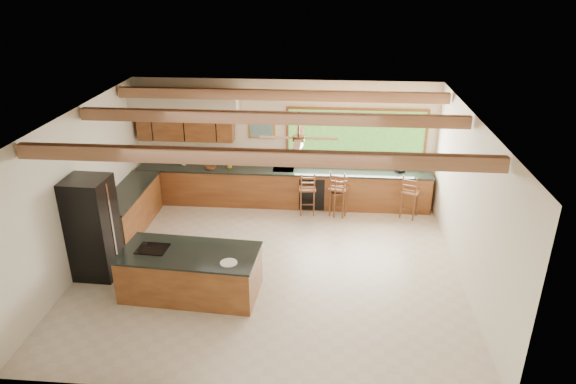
{
  "coord_description": "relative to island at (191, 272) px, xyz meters",
  "views": [
    {
      "loc": [
        1.05,
        -8.5,
        5.38
      ],
      "look_at": [
        0.28,
        0.8,
        1.26
      ],
      "focal_mm": 32.0,
      "sensor_mm": 36.0,
      "label": 1
    }
  ],
  "objects": [
    {
      "name": "bar_stool_d",
      "position": [
        4.27,
        3.34,
        0.21
      ],
      "size": [
        0.5,
        0.51,
        1.07
      ],
      "rotation": [
        0.0,
        0.0,
        -0.4
      ],
      "color": "brown",
      "rests_on": "ground"
    },
    {
      "name": "counter_run",
      "position": [
        0.48,
        3.47,
        0.04
      ],
      "size": [
        7.12,
        3.1,
        1.26
      ],
      "color": "brown",
      "rests_on": "ground"
    },
    {
      "name": "refrigerator",
      "position": [
        -1.92,
        0.48,
        0.55
      ],
      "size": [
        0.79,
        0.77,
        1.95
      ],
      "rotation": [
        0.0,
        0.0,
        -0.04
      ],
      "color": "black",
      "rests_on": "ground"
    },
    {
      "name": "bar_stool_b",
      "position": [
        1.9,
        3.34,
        0.21
      ],
      "size": [
        0.42,
        0.42,
        1.07
      ],
      "rotation": [
        0.0,
        0.0,
        0.09
      ],
      "color": "brown",
      "rests_on": "ground"
    },
    {
      "name": "bar_stool_a",
      "position": [
        2.62,
        3.35,
        0.16
      ],
      "size": [
        0.46,
        0.46,
        0.98
      ],
      "rotation": [
        0.0,
        0.0,
        0.37
      ],
      "color": "brown",
      "rests_on": "ground"
    },
    {
      "name": "bar_stool_c",
      "position": [
        2.63,
        3.34,
        0.25
      ],
      "size": [
        0.5,
        0.5,
        1.13
      ],
      "rotation": [
        0.0,
        0.0,
        -0.28
      ],
      "color": "brown",
      "rests_on": "ground"
    },
    {
      "name": "room_shell",
      "position": [
        1.13,
        1.6,
        1.79
      ],
      "size": [
        7.27,
        6.54,
        3.02
      ],
      "color": "silver",
      "rests_on": "ground"
    },
    {
      "name": "ground",
      "position": [
        1.3,
        0.95,
        -0.42
      ],
      "size": [
        7.2,
        7.2,
        0.0
      ],
      "primitive_type": "plane",
      "color": "beige",
      "rests_on": "ground"
    },
    {
      "name": "island",
      "position": [
        0.0,
        0.0,
        0.0
      ],
      "size": [
        2.47,
        1.28,
        0.85
      ],
      "rotation": [
        0.0,
        0.0,
        -0.07
      ],
      "color": "brown",
      "rests_on": "ground"
    }
  ]
}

